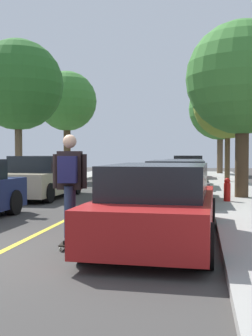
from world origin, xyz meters
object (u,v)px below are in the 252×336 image
(parked_car_right_farthest, at_px, (189,168))
(street_tree_right_near, at_px, (228,104))
(street_tree_right_far, at_px, (220,109))
(fire_hydrant, at_px, (227,190))
(parked_car_right_near, at_px, (177,183))
(street_tree_right_nearest, at_px, (243,79))
(street_tree_left_nearest, at_px, (18,85))
(street_tree_left_near, at_px, (67,102))
(parked_car_left_near, at_px, (42,178))
(parked_car_right_nearest, at_px, (159,205))
(skateboard, at_px, (70,241))
(skateboarder, at_px, (70,180))
(parked_car_right_far, at_px, (184,175))

(parked_car_right_farthest, distance_m, street_tree_right_near, 5.09)
(street_tree_right_far, relative_size, fire_hydrant, 9.82)
(parked_car_right_near, xyz_separation_m, street_tree_right_nearest, (2.04, 1.40, 3.34))
(street_tree_left_nearest, relative_size, street_tree_left_near, 1.01)
(street_tree_left_nearest, relative_size, fire_hydrant, 8.87)
(parked_car_left_near, bearing_deg, parked_car_right_nearest, -54.80)
(parked_car_right_nearest, distance_m, parked_car_right_near, 5.55)
(parked_car_right_near, xyz_separation_m, skateboard, (-1.45, -6.15, -0.59))
(street_tree_right_nearest, height_order, street_tree_right_far, street_tree_right_far)
(street_tree_left_near, bearing_deg, street_tree_right_far, 41.33)
(street_tree_left_nearest, xyz_separation_m, fire_hydrant, (8.38, -3.87, -3.95))
(parked_car_right_near, height_order, parked_car_right_farthest, parked_car_right_farthest)
(parked_car_right_near, distance_m, street_tree_left_near, 13.17)
(parked_car_right_nearest, xyz_separation_m, fire_hydrant, (1.50, 5.61, -0.19))
(street_tree_right_far, bearing_deg, street_tree_right_near, -90.00)
(parked_car_right_farthest, height_order, street_tree_right_nearest, street_tree_right_nearest)
(skateboarder, bearing_deg, parked_car_right_far, 83.05)
(parked_car_right_nearest, height_order, street_tree_right_near, street_tree_right_near)
(parked_car_left_near, relative_size, skateboarder, 2.43)
(street_tree_left_near, bearing_deg, fire_hydrant, -51.41)
(parked_car_right_nearest, distance_m, street_tree_left_nearest, 12.30)
(street_tree_right_far, height_order, skateboarder, street_tree_right_far)
(street_tree_right_near, bearing_deg, skateboarder, -102.61)
(street_tree_right_far, distance_m, fire_hydrant, 18.83)
(parked_car_right_far, distance_m, street_tree_left_nearest, 8.05)
(parked_car_right_farthest, bearing_deg, street_tree_right_near, -57.73)
(street_tree_left_near, bearing_deg, parked_car_right_far, -35.21)
(parked_car_left_near, xyz_separation_m, street_tree_left_near, (-2.04, 9.25, 3.80))
(skateboard, bearing_deg, parked_car_left_near, 114.41)
(parked_car_right_nearest, distance_m, street_tree_left_near, 17.93)
(parked_car_right_near, distance_m, skateboarder, 6.37)
(street_tree_right_near, height_order, fire_hydrant, street_tree_right_near)
(parked_car_right_nearest, distance_m, fire_hydrant, 5.81)
(street_tree_left_near, bearing_deg, parked_car_right_farthest, 16.91)
(fire_hydrant, relative_size, skateboard, 0.81)
(parked_car_right_nearest, distance_m, street_tree_right_near, 15.48)
(skateboarder, bearing_deg, parked_car_left_near, 114.34)
(street_tree_right_nearest, distance_m, skateboarder, 8.83)
(parked_car_right_nearest, bearing_deg, skateboarder, -156.41)
(parked_car_right_nearest, relative_size, street_tree_right_near, 0.83)
(street_tree_right_nearest, xyz_separation_m, fire_hydrant, (-0.54, -1.34, -3.53))
(street_tree_left_near, height_order, fire_hydrant, street_tree_left_near)
(parked_car_right_farthest, height_order, skateboarder, skateboarder)
(street_tree_right_nearest, height_order, skateboard, street_tree_right_nearest)
(street_tree_left_near, height_order, skateboarder, street_tree_left_near)
(parked_car_right_nearest, bearing_deg, street_tree_left_nearest, 125.95)
(parked_car_right_nearest, distance_m, street_tree_right_far, 24.38)
(street_tree_right_nearest, bearing_deg, fire_hydrant, -111.93)
(parked_car_right_far, bearing_deg, street_tree_right_far, 80.87)
(parked_car_right_near, relative_size, street_tree_right_far, 0.66)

